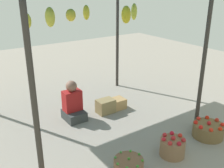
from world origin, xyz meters
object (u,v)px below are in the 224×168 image
Objects in this scene: basket_green_chilies at (129,168)px; basket_red_tomatoes at (208,130)px; wooden_crate_near_vendor at (115,104)px; wooden_crate_stacked_rear at (106,106)px; vendor_person at (73,105)px; basket_red_apples at (172,147)px.

basket_green_chilies is 1.75m from basket_red_tomatoes.
basket_green_chilies is 0.92× the size of wooden_crate_near_vendor.
wooden_crate_stacked_rear is (-0.95, 1.75, 0.02)m from basket_red_tomatoes.
vendor_person is at bearing 130.69° from basket_red_tomatoes.
basket_green_chilies reaches higher than wooden_crate_near_vendor.
wooden_crate_stacked_rear reaches higher than wooden_crate_near_vendor.
basket_green_chilies is 2.10m from wooden_crate_near_vendor.
wooden_crate_near_vendor is at bearing -6.33° from vendor_person.
vendor_person is 1.51× the size of basket_red_tomatoes.
basket_red_apples is 1.09× the size of wooden_crate_stacked_rear.
wooden_crate_near_vendor is at bearing 111.67° from basket_red_tomatoes.
vendor_person is 2.48m from basket_red_tomatoes.
vendor_person is at bearing 85.83° from basket_green_chilies.
basket_green_chilies is at bearing -179.22° from basket_red_apples.
wooden_crate_near_vendor is at bearing 83.84° from basket_red_apples.
wooden_crate_near_vendor is at bearing 60.02° from basket_green_chilies.
vendor_person is at bearing 110.52° from basket_red_apples.
basket_red_apples is at bearing -178.14° from basket_red_tomatoes.
basket_red_apples is at bearing -96.16° from wooden_crate_near_vendor.
vendor_person reaches higher than basket_red_tomatoes.
basket_green_chilies is at bearing -178.67° from basket_red_tomatoes.
basket_green_chilies is at bearing -94.17° from vendor_person.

